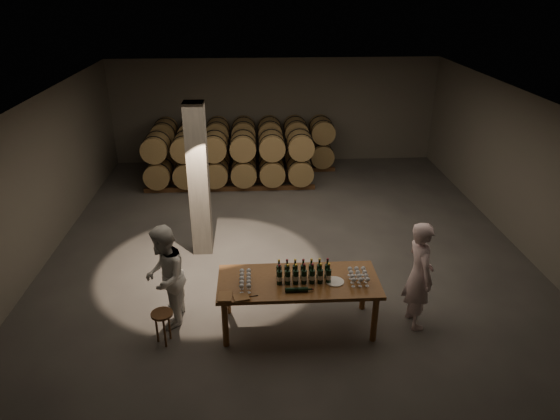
{
  "coord_description": "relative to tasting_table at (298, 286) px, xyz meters",
  "views": [
    {
      "loc": [
        -0.67,
        -9.28,
        5.3
      ],
      "look_at": [
        -0.17,
        -0.22,
        1.1
      ],
      "focal_mm": 32.0,
      "sensor_mm": 36.0,
      "label": 1
    }
  ],
  "objects": [
    {
      "name": "room",
      "position": [
        -1.8,
        2.7,
        0.8
      ],
      "size": [
        12.0,
        12.0,
        12.0
      ],
      "color": "#4C4947",
      "rests_on": "ground"
    },
    {
      "name": "tasting_table",
      "position": [
        0.0,
        0.0,
        0.0
      ],
      "size": [
        2.6,
        1.1,
        0.9
      ],
      "color": "brown",
      "rests_on": "ground"
    },
    {
      "name": "barrel_stack_back",
      "position": [
        -0.96,
        7.7,
        0.03
      ],
      "size": [
        5.48,
        0.95,
        1.57
      ],
      "color": "brown",
      "rests_on": "ground"
    },
    {
      "name": "barrel_stack_front",
      "position": [
        -1.35,
        6.3,
        0.03
      ],
      "size": [
        4.7,
        0.95,
        1.57
      ],
      "color": "brown",
      "rests_on": "ground"
    },
    {
      "name": "bottle_cluster",
      "position": [
        0.08,
        -0.02,
        0.23
      ],
      "size": [
        0.87,
        0.24,
        0.36
      ],
      "color": "black",
      "rests_on": "tasting_table"
    },
    {
      "name": "lying_bottles",
      "position": [
        -0.05,
        -0.32,
        0.14
      ],
      "size": [
        0.45,
        0.08,
        0.08
      ],
      "color": "black",
      "rests_on": "tasting_table"
    },
    {
      "name": "glass_cluster_left",
      "position": [
        -0.85,
        -0.09,
        0.22
      ],
      "size": [
        0.19,
        0.52,
        0.16
      ],
      "color": "silver",
      "rests_on": "tasting_table"
    },
    {
      "name": "glass_cluster_right",
      "position": [
        0.96,
        -0.06,
        0.22
      ],
      "size": [
        0.3,
        0.41,
        0.16
      ],
      "color": "silver",
      "rests_on": "tasting_table"
    },
    {
      "name": "plate",
      "position": [
        0.57,
        -0.08,
        0.11
      ],
      "size": [
        0.3,
        0.3,
        0.02
      ],
      "primitive_type": "cylinder",
      "color": "white",
      "rests_on": "tasting_table"
    },
    {
      "name": "notebook_near",
      "position": [
        -0.91,
        -0.45,
        0.12
      ],
      "size": [
        0.27,
        0.23,
        0.03
      ],
      "primitive_type": "cube",
      "rotation": [
        0.0,
        0.0,
        0.21
      ],
      "color": "olive",
      "rests_on": "tasting_table"
    },
    {
      "name": "notebook_corner",
      "position": [
        -1.16,
        -0.41,
        0.12
      ],
      "size": [
        0.21,
        0.27,
        0.02
      ],
      "primitive_type": "cube",
      "rotation": [
        0.0,
        0.0,
        -0.02
      ],
      "color": "olive",
      "rests_on": "tasting_table"
    },
    {
      "name": "pen",
      "position": [
        -0.74,
        -0.41,
        0.11
      ],
      "size": [
        0.15,
        0.04,
        0.01
      ],
      "primitive_type": "cylinder",
      "rotation": [
        0.0,
        1.57,
        0.18
      ],
      "color": "black",
      "rests_on": "tasting_table"
    },
    {
      "name": "stool",
      "position": [
        -2.17,
        -0.31,
        -0.33
      ],
      "size": [
        0.34,
        0.34,
        0.57
      ],
      "rotation": [
        0.0,
        0.0,
        0.31
      ],
      "color": "brown",
      "rests_on": "ground"
    },
    {
      "name": "person_man",
      "position": [
        1.96,
        -0.02,
        0.15
      ],
      "size": [
        0.51,
        0.73,
        1.89
      ],
      "primitive_type": "imported",
      "rotation": [
        0.0,
        0.0,
        1.66
      ],
      "color": "white",
      "rests_on": "ground"
    },
    {
      "name": "person_woman",
      "position": [
        -2.17,
        0.22,
        0.1
      ],
      "size": [
        0.69,
        0.88,
        1.8
      ],
      "primitive_type": "imported",
      "rotation": [
        0.0,
        0.0,
        -1.58
      ],
      "color": "white",
      "rests_on": "ground"
    }
  ]
}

